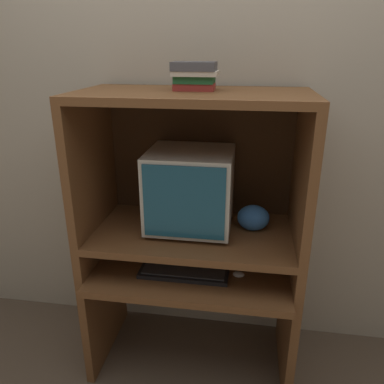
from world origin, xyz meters
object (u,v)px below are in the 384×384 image
Objects in this scene: crt_monitor at (190,189)px; snack_bag at (253,218)px; mouse at (239,274)px; keyboard at (184,272)px; book_stack at (195,75)px.

crt_monitor reaches higher than snack_bag.
crt_monitor is at bearing 153.12° from mouse.
crt_monitor is at bearing 86.64° from keyboard.
snack_bag is (0.32, 0.17, 0.23)m from keyboard.
crt_monitor is 0.34m from snack_bag.
snack_bag is at bearing 3.83° from crt_monitor.
snack_bag is at bearing 69.58° from mouse.
keyboard is 2.75× the size of snack_bag.
snack_bag reaches higher than keyboard.
book_stack reaches higher than keyboard.
keyboard is at bearing -152.33° from snack_bag.
crt_monitor is 0.53m from book_stack.
snack_bag is 0.80× the size of book_stack.
book_stack reaches higher than crt_monitor.
book_stack is at bearing 4.97° from crt_monitor.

